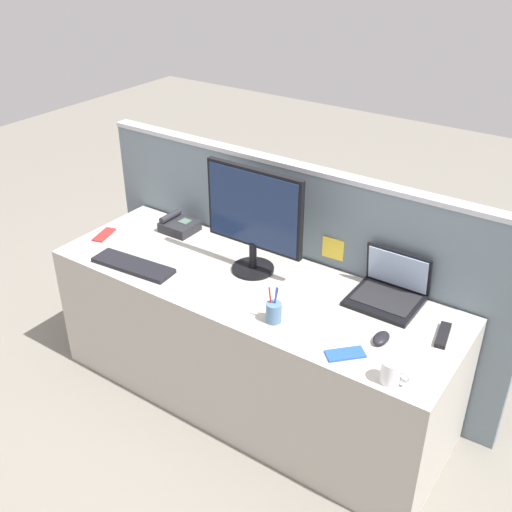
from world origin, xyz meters
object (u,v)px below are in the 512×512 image
desktop_monitor (254,215)px  tv_remote (443,335)px  laptop (389,289)px  desk_phone (179,225)px  keyboard_main (133,265)px  cell_phone_blue_case (345,354)px  computer_mouse_right_hand (381,338)px  pen_cup (274,312)px  cell_phone_red_case (104,235)px  coffee_mug (392,372)px

desktop_monitor → tv_remote: (0.95, -0.00, -0.29)m
laptop → desk_phone: bearing=-178.4°
keyboard_main → cell_phone_blue_case: bearing=-5.4°
desk_phone → computer_mouse_right_hand: 1.35m
tv_remote → computer_mouse_right_hand: bearing=-149.3°
desktop_monitor → computer_mouse_right_hand: (0.75, -0.17, -0.28)m
cell_phone_blue_case → pen_cup: bearing=-140.8°
desktop_monitor → cell_phone_blue_case: (0.67, -0.33, -0.29)m
desktop_monitor → cell_phone_blue_case: desktop_monitor is taller
pen_cup → cell_phone_red_case: pen_cup is taller
cell_phone_blue_case → coffee_mug: size_ratio=1.34×
laptop → pen_cup: 0.55m
pen_cup → cell_phone_red_case: (-1.18, 0.14, -0.04)m
keyboard_main → tv_remote: 1.48m
computer_mouse_right_hand → pen_cup: (-0.44, -0.13, 0.03)m
pen_cup → keyboard_main: bearing=-178.8°
laptop → computer_mouse_right_hand: size_ratio=3.05×
laptop → cell_phone_red_case: laptop is taller
cell_phone_red_case → computer_mouse_right_hand: bearing=-16.7°
cell_phone_red_case → tv_remote: tv_remote is taller
pen_cup → tv_remote: bearing=25.5°
tv_remote → cell_phone_blue_case: bearing=-140.0°
desk_phone → coffee_mug: coffee_mug is taller
desk_phone → cell_phone_blue_case: size_ratio=1.16×
desktop_monitor → tv_remote: bearing=-0.1°
desktop_monitor → laptop: desktop_monitor is taller
cell_phone_blue_case → computer_mouse_right_hand: bearing=107.4°
keyboard_main → cell_phone_red_case: keyboard_main is taller
desktop_monitor → tv_remote: 0.99m
pen_cup → coffee_mug: size_ratio=1.54×
computer_mouse_right_hand → tv_remote: size_ratio=0.59×
laptop → cell_phone_blue_case: bearing=-87.0°
computer_mouse_right_hand → laptop: bearing=108.6°
laptop → computer_mouse_right_hand: 0.33m
laptop → cell_phone_blue_case: 0.47m
pen_cup → cell_phone_blue_case: pen_cup is taller
laptop → pen_cup: size_ratio=1.72×
cell_phone_red_case → desktop_monitor: bearing=-5.5°
desktop_monitor → coffee_mug: 0.99m
desk_phone → tv_remote: (1.52, -0.10, -0.02)m
laptop → cell_phone_red_case: bearing=-168.6°
pen_cup → cell_phone_blue_case: 0.36m
pen_cup → cell_phone_red_case: size_ratio=1.14×
cell_phone_blue_case → cell_phone_red_case: bearing=-142.4°
desktop_monitor → cell_phone_blue_case: size_ratio=3.39×
desktop_monitor → computer_mouse_right_hand: 0.82m
desktop_monitor → laptop: bearing=11.9°
keyboard_main → tv_remote: (1.45, 0.32, -0.00)m
keyboard_main → cell_phone_red_case: size_ratio=2.77×
laptop → pen_cup: bearing=-127.0°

